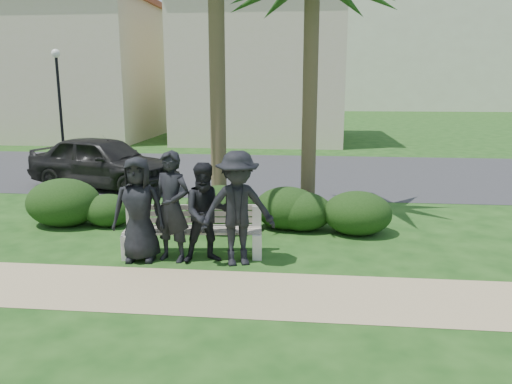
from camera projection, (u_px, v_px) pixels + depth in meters
ground at (225, 250)px, 8.86m from camera, size 160.00×160.00×0.00m
footpath at (204, 291)px, 7.12m from camera, size 30.00×1.60×0.01m
asphalt_street at (264, 172)px, 16.64m from camera, size 160.00×8.00×0.01m
stucco_bldg_left at (58, 69)px, 26.79m from camera, size 10.40×8.40×7.30m
stucco_bldg_right at (262, 68)px, 25.67m from camera, size 8.40×8.40×7.30m
street_lamp at (58, 82)px, 20.81m from camera, size 0.36×0.36×4.29m
park_bench at (193, 234)px, 8.55m from camera, size 2.40×0.80×0.82m
man_a at (139, 209)px, 8.21m from camera, size 0.90×0.64×1.75m
man_b at (172, 207)px, 8.19m from camera, size 0.77×0.62×1.84m
man_c at (207, 213)px, 8.14m from camera, size 0.97×0.86×1.66m
man_d at (238, 209)px, 7.99m from camera, size 1.36×1.03×1.87m
hedge_a at (63, 201)px, 10.39m from camera, size 1.54×1.28×1.01m
hedge_b at (108, 209)px, 10.36m from camera, size 1.05×0.86×0.68m
hedge_c at (221, 207)px, 10.05m from camera, size 1.43×1.18×0.93m
hedge_d at (287, 207)px, 10.18m from camera, size 1.34×1.11×0.87m
hedge_e at (302, 210)px, 10.07m from camera, size 1.22×1.00×0.79m
hedge_f at (358, 212)px, 9.78m from camera, size 1.34×1.11×0.87m
car_a at (103, 162)px, 14.00m from camera, size 4.66×2.92×1.48m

